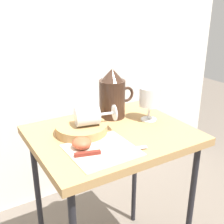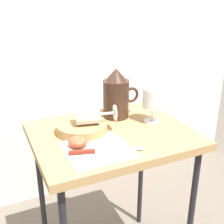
# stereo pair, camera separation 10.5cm
# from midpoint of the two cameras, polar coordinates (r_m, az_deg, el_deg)

# --- Properties ---
(curtain_drape) EXTENTS (2.40, 0.03, 1.89)m
(curtain_drape) POSITION_cam_midpoint_polar(r_m,az_deg,el_deg) (1.60, -14.45, 13.53)
(curtain_drape) COLOR silver
(curtain_drape) RESTS_ON ground_plane
(table) EXTENTS (0.59, 0.47, 0.69)m
(table) POSITION_cam_midpoint_polar(r_m,az_deg,el_deg) (1.11, -2.72, -7.15)
(table) COLOR #AD8451
(table) RESTS_ON ground_plane
(linen_napkin) EXTENTS (0.22, 0.21, 0.00)m
(linen_napkin) POSITION_cam_midpoint_polar(r_m,az_deg,el_deg) (0.95, -5.24, -7.62)
(linen_napkin) COLOR beige
(linen_napkin) RESTS_ON table
(basket_tray) EXTENTS (0.19, 0.19, 0.03)m
(basket_tray) POSITION_cam_midpoint_polar(r_m,az_deg,el_deg) (1.07, -8.86, -3.39)
(basket_tray) COLOR #AD8451
(basket_tray) RESTS_ON table
(pitcher) EXTENTS (0.16, 0.11, 0.21)m
(pitcher) POSITION_cam_midpoint_polar(r_m,az_deg,el_deg) (1.19, -2.45, 2.84)
(pitcher) COLOR #382319
(pitcher) RESTS_ON table
(wine_glass_upright) EXTENTS (0.08, 0.08, 0.14)m
(wine_glass_upright) POSITION_cam_midpoint_polar(r_m,az_deg,el_deg) (1.15, 4.92, 2.64)
(wine_glass_upright) COLOR silver
(wine_glass_upright) RESTS_ON table
(wine_glass_tipped_near) EXTENTS (0.16, 0.10, 0.07)m
(wine_glass_tipped_near) POSITION_cam_midpoint_polar(r_m,az_deg,el_deg) (1.05, -7.55, -0.82)
(wine_glass_tipped_near) COLOR silver
(wine_glass_tipped_near) RESTS_ON basket_tray
(apple_half_left) EXTENTS (0.07, 0.07, 0.04)m
(apple_half_left) POSITION_cam_midpoint_polar(r_m,az_deg,el_deg) (0.96, -9.17, -6.20)
(apple_half_left) COLOR #C15133
(apple_half_left) RESTS_ON linen_napkin
(knife) EXTENTS (0.24, 0.08, 0.01)m
(knife) POSITION_cam_midpoint_polar(r_m,az_deg,el_deg) (0.93, -5.56, -8.05)
(knife) COLOR silver
(knife) RESTS_ON linen_napkin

